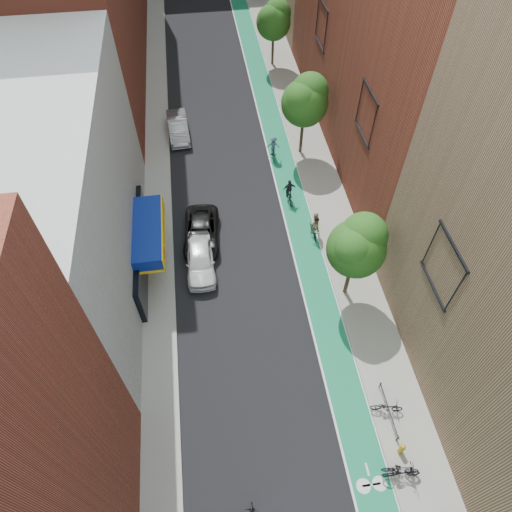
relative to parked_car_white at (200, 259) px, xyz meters
name	(u,v)px	position (x,y,z in m)	size (l,w,h in m)	color
ground	(286,475)	(3.22, -13.35, -0.78)	(160.00, 160.00, 0.00)	black
bike_lane	(277,139)	(7.22, 12.65, -0.77)	(2.00, 68.00, 0.01)	#15794E
sidewalk_left	(157,149)	(-2.78, 12.65, -0.70)	(2.00, 68.00, 0.15)	gray
sidewalk_right	(306,136)	(9.72, 12.65, -0.70)	(3.00, 68.00, 0.15)	gray
building_left_white	(50,207)	(-7.78, 0.65, 5.22)	(8.00, 20.00, 12.00)	silver
tree_near	(358,245)	(8.87, -3.33, 3.88)	(3.40, 3.36, 6.42)	#332619
tree_mid	(305,100)	(8.87, 10.67, 4.11)	(3.55, 3.53, 6.74)	#332619
tree_far	(274,19)	(8.87, 24.67, 3.72)	(3.30, 3.25, 6.21)	#332619
parked_car_white	(200,259)	(0.00, 0.00, 0.00)	(1.84, 4.58, 1.56)	white
parked_car_black	(201,233)	(0.22, 2.38, -0.08)	(2.31, 5.01, 1.39)	black
parked_car_silver	(178,127)	(-0.92, 14.44, -0.02)	(1.62, 4.64, 1.53)	#9C9EA4
cyclist_lane_near	(314,226)	(7.92, 1.70, 0.12)	(0.86, 1.56, 2.05)	black
cyclist_lane_mid	(289,194)	(6.87, 5.28, -0.07)	(0.95, 1.76, 1.92)	black
cyclist_lane_far	(273,149)	(6.53, 10.42, 0.06)	(1.11, 1.84, 1.95)	black
parked_bike_near	(401,473)	(8.62, -14.17, -0.14)	(0.65, 1.86, 0.98)	black
parked_bike_mid	(401,469)	(8.62, -14.01, -0.09)	(0.51, 1.80, 1.08)	black
parked_bike_far	(387,407)	(8.96, -10.99, -0.19)	(0.59, 1.68, 0.88)	black
fire_hydrant	(402,449)	(9.03, -13.09, -0.20)	(0.28, 0.28, 0.81)	gold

